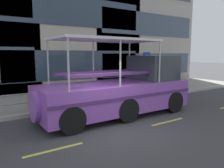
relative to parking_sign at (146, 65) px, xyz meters
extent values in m
plane|color=#3D3D3F|center=(-5.66, -4.13, -2.02)|extent=(120.00, 120.00, 0.00)
cube|color=gray|center=(-5.66, 1.47, -1.93)|extent=(32.00, 4.80, 0.18)
cube|color=#B2ADA3|center=(-5.66, -1.02, -1.93)|extent=(32.00, 0.18, 0.18)
cube|color=#DBD64C|center=(-8.06, -4.92, -2.01)|extent=(1.80, 0.12, 0.01)
cube|color=#DBD64C|center=(-3.26, -4.92, -2.01)|extent=(1.80, 0.12, 0.01)
cube|color=#2D3D4C|center=(-2.84, 4.24, -0.07)|extent=(10.86, 0.06, 2.14)
cube|color=#2D3D4C|center=(-2.84, 4.24, 3.83)|extent=(10.86, 0.06, 2.14)
cube|color=#3D4C5B|center=(4.50, 4.24, -0.20)|extent=(10.73, 0.06, 1.99)
cube|color=#3D4C5B|center=(4.50, 4.24, 3.42)|extent=(10.73, 0.06, 1.99)
cylinder|color=gray|center=(-4.07, -0.68, -1.03)|extent=(11.14, 0.07, 0.07)
cylinder|color=gray|center=(-4.07, -0.68, -1.43)|extent=(11.14, 0.06, 0.06)
cylinder|color=gray|center=(-7.78, -0.68, -1.43)|extent=(0.09, 0.09, 0.81)
cylinder|color=gray|center=(-5.92, -0.68, -1.43)|extent=(0.09, 0.09, 0.81)
cylinder|color=gray|center=(-4.07, -0.68, -1.43)|extent=(0.09, 0.09, 0.81)
cylinder|color=gray|center=(-2.21, -0.68, -1.43)|extent=(0.09, 0.09, 0.81)
cylinder|color=gray|center=(-0.36, -0.68, -1.43)|extent=(0.09, 0.09, 0.81)
cylinder|color=gray|center=(1.50, -0.68, -1.43)|extent=(0.09, 0.09, 0.81)
cylinder|color=#4C4F54|center=(0.00, 0.03, -0.50)|extent=(0.08, 0.08, 2.68)
cube|color=navy|center=(0.00, -0.02, 0.49)|extent=(0.60, 0.04, 0.76)
cube|color=white|center=(0.00, -0.04, 0.49)|extent=(0.24, 0.01, 0.36)
cube|color=purple|center=(-4.51, -2.91, -1.13)|extent=(6.97, 2.45, 1.23)
cone|color=purple|center=(-0.24, -2.91, -1.13)|extent=(1.57, 1.17, 1.17)
cylinder|color=purple|center=(-7.99, -2.91, -1.13)|extent=(0.35, 1.17, 1.17)
cube|color=#4D2A62|center=(-4.51, -4.16, -0.97)|extent=(6.97, 0.04, 0.12)
sphere|color=white|center=(0.15, -2.91, -1.08)|extent=(0.22, 0.22, 0.22)
cube|color=#33383D|center=(-2.24, -2.91, 0.09)|extent=(1.74, 2.06, 1.19)
cube|color=silver|center=(-5.03, -2.91, 1.36)|extent=(4.53, 2.26, 0.10)
cylinder|color=#B2B2B7|center=(-2.88, -1.84, 0.40)|extent=(0.07, 0.07, 1.81)
cylinder|color=#B2B2B7|center=(-2.88, -3.99, 0.40)|extent=(0.07, 0.07, 1.81)
cylinder|color=#B2B2B7|center=(-5.03, -1.84, 0.40)|extent=(0.07, 0.07, 1.81)
cylinder|color=#B2B2B7|center=(-5.03, -3.99, 0.40)|extent=(0.07, 0.07, 1.81)
cylinder|color=#B2B2B7|center=(-7.18, -1.84, 0.40)|extent=(0.07, 0.07, 1.81)
cylinder|color=#B2B2B7|center=(-7.18, -3.99, 0.40)|extent=(0.07, 0.07, 1.81)
cube|color=#4D2A62|center=(-5.03, -2.33, -0.06)|extent=(4.17, 0.28, 0.12)
cube|color=#4D2A62|center=(-5.03, -3.50, -0.06)|extent=(4.17, 0.28, 0.12)
cylinder|color=black|center=(-1.89, -1.79, -1.52)|extent=(1.00, 0.28, 1.00)
cylinder|color=black|center=(-1.89, -4.04, -1.52)|extent=(1.00, 0.28, 1.00)
cylinder|color=black|center=(-4.68, -1.79, -1.52)|extent=(1.00, 0.28, 1.00)
cylinder|color=black|center=(-4.68, -4.04, -1.52)|extent=(1.00, 0.28, 1.00)
cylinder|color=black|center=(-7.12, -1.79, -1.52)|extent=(1.00, 0.28, 1.00)
cylinder|color=black|center=(-7.12, -4.04, -1.52)|extent=(1.00, 0.28, 1.00)
cylinder|color=#1E2338|center=(-1.03, -0.04, -1.41)|extent=(0.11, 0.11, 0.85)
cylinder|color=#1E2338|center=(-1.13, 0.10, -1.41)|extent=(0.11, 0.11, 0.85)
cube|color=#236B47|center=(-1.08, 0.03, -0.69)|extent=(0.33, 0.37, 0.60)
cylinder|color=#236B47|center=(-0.96, -0.14, -0.72)|extent=(0.07, 0.07, 0.54)
cylinder|color=#236B47|center=(-1.20, 0.20, -0.72)|extent=(0.07, 0.07, 0.54)
sphere|color=#936B4C|center=(-1.08, 0.03, -0.25)|extent=(0.23, 0.23, 0.23)
camera|label=1|loc=(-10.04, -10.90, 0.77)|focal=35.17mm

